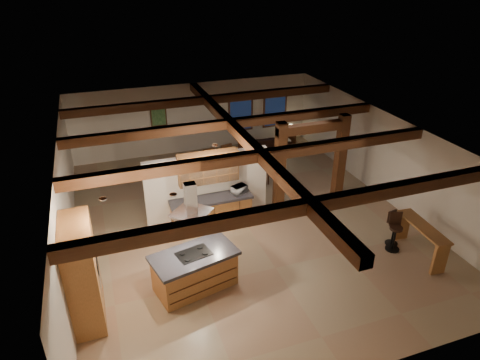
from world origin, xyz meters
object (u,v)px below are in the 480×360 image
object	(u,v)px
kitchen_island	(195,270)
dining_table	(234,173)
sofa	(267,143)
bar_counter	(421,236)

from	to	relation	value
kitchen_island	dining_table	bearing A→B (deg)	62.00
dining_table	sofa	distance (m)	3.29
bar_counter	sofa	bearing A→B (deg)	97.10
dining_table	bar_counter	size ratio (longest dim) A/B	1.01
sofa	bar_counter	distance (m)	8.37
kitchen_island	dining_table	world-z (taller)	kitchen_island
dining_table	sofa	size ratio (longest dim) A/B	0.94
kitchen_island	dining_table	size ratio (longest dim) A/B	1.21
kitchen_island	sofa	size ratio (longest dim) A/B	1.13
dining_table	sofa	xyz separation A→B (m)	(2.31, 2.34, -0.04)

